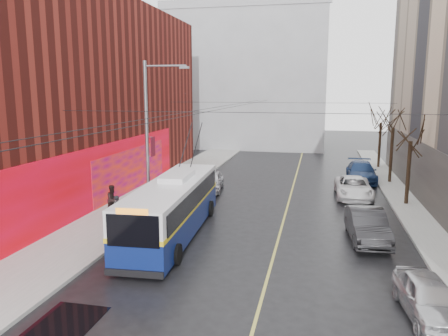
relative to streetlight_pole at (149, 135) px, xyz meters
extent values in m
plane|color=black|center=(6.14, -10.00, -4.85)|extent=(140.00, 140.00, 0.00)
cube|color=gray|center=(-1.86, 2.00, -4.77)|extent=(4.00, 60.00, 0.15)
cube|color=gray|center=(15.14, 2.00, -4.77)|extent=(2.00, 60.00, 0.15)
cube|color=#BFB74C|center=(7.64, 4.00, -4.84)|extent=(0.12, 50.00, 0.01)
cube|color=#571611|center=(-9.86, 4.00, 2.15)|extent=(12.00, 36.00, 14.00)
cube|color=red|center=(-3.82, 0.00, -2.85)|extent=(0.08, 28.00, 4.00)
cube|color=#A5055B|center=(-3.78, 6.00, -3.25)|extent=(0.06, 12.00, 3.20)
cube|color=#4C4742|center=(16.11, 4.00, -2.85)|extent=(0.06, 36.00, 4.00)
cube|color=gray|center=(0.14, 35.00, 4.15)|extent=(20.00, 12.00, 18.00)
cube|color=gray|center=(0.14, 29.10, 12.65)|extent=(20.50, 0.40, 1.00)
cylinder|color=slate|center=(-0.16, 0.00, -0.35)|extent=(0.20, 0.20, 9.00)
cube|color=#4E0B18|center=(0.19, 0.00, -0.65)|extent=(0.04, 0.60, 1.10)
cylinder|color=slate|center=(1.04, 0.00, 3.85)|extent=(2.40, 0.10, 0.10)
cube|color=slate|center=(2.14, 0.00, 3.75)|extent=(0.50, 0.22, 0.12)
cylinder|color=black|center=(2.34, 5.00, 1.35)|extent=(0.02, 60.00, 0.02)
cylinder|color=black|center=(3.34, 5.00, 1.35)|extent=(0.02, 60.00, 0.02)
cylinder|color=black|center=(6.14, -4.00, 1.55)|extent=(18.00, 0.02, 0.02)
cylinder|color=black|center=(6.14, 12.00, 1.55)|extent=(18.00, 0.02, 0.02)
cylinder|color=black|center=(15.14, 6.00, -2.75)|extent=(0.24, 0.24, 4.20)
cylinder|color=black|center=(15.14, 13.00, -2.61)|extent=(0.24, 0.24, 4.48)
cylinder|color=black|center=(15.14, 20.00, -2.66)|extent=(0.24, 0.24, 4.37)
cube|color=black|center=(1.68, -11.85, -4.84)|extent=(1.96, 2.67, 0.01)
ellipsoid|color=slate|center=(4.79, -2.05, 2.58)|extent=(0.44, 0.20, 0.12)
ellipsoid|color=slate|center=(3.87, 1.58, 2.16)|extent=(0.44, 0.20, 0.12)
ellipsoid|color=slate|center=(2.30, -0.47, 2.36)|extent=(0.44, 0.20, 0.12)
cube|color=#0B1853|center=(2.28, -2.80, -3.97)|extent=(2.98, 11.23, 1.39)
cube|color=silver|center=(2.28, -2.80, -2.67)|extent=(2.98, 11.23, 1.21)
cube|color=yellow|center=(2.28, -2.80, -3.27)|extent=(3.02, 11.27, 0.20)
cube|color=black|center=(2.57, -8.36, -2.81)|extent=(2.13, 0.15, 1.30)
cube|color=black|center=(1.99, 2.77, -2.81)|extent=(2.13, 0.15, 1.11)
cube|color=black|center=(1.06, -2.86, -2.76)|extent=(0.56, 10.19, 0.93)
cube|color=black|center=(3.50, -2.73, -2.76)|extent=(0.56, 10.19, 0.93)
cube|color=silver|center=(2.23, -1.87, -1.93)|extent=(1.44, 2.84, 0.28)
cube|color=black|center=(2.57, -8.40, -4.52)|extent=(2.41, 0.23, 0.28)
cylinder|color=black|center=(1.27, -6.56, -4.38)|extent=(0.33, 0.94, 0.93)
cylinder|color=black|center=(3.67, -6.44, -4.38)|extent=(0.33, 0.94, 0.93)
cylinder|color=black|center=(0.89, 0.85, -4.38)|extent=(0.33, 0.94, 0.93)
cylinder|color=black|center=(3.29, 0.97, -4.38)|extent=(0.33, 0.94, 0.93)
cylinder|color=black|center=(1.74, 1.35, -0.58)|extent=(0.22, 3.22, 2.28)
cylinder|color=black|center=(2.39, 1.39, -0.58)|extent=(0.22, 3.22, 2.28)
imported|color=silver|center=(13.14, -8.84, -4.18)|extent=(1.99, 4.09, 1.34)
imported|color=#27272A|center=(11.94, -1.55, -4.06)|extent=(2.01, 4.87, 1.57)
imported|color=silver|center=(11.94, 7.45, -4.12)|extent=(2.52, 5.27, 1.45)
imported|color=navy|center=(12.96, 13.31, -4.05)|extent=(2.30, 5.55, 1.60)
imported|color=#BCBBC0|center=(1.73, 7.39, -4.11)|extent=(2.21, 4.48, 1.47)
imported|color=black|center=(-1.21, -1.92, -3.92)|extent=(0.45, 0.61, 1.56)
imported|color=black|center=(-2.32, -0.26, -3.83)|extent=(0.99, 1.06, 1.74)
imported|color=black|center=(-0.36, 0.08, -3.94)|extent=(0.81, 1.10, 1.52)
camera|label=1|loc=(9.40, -23.32, 2.54)|focal=35.00mm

